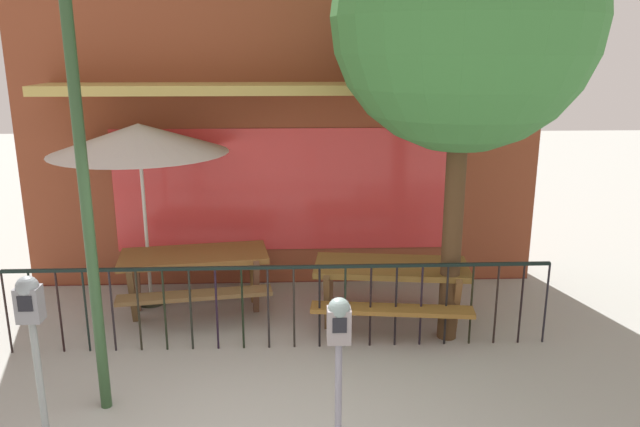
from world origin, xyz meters
TOP-DOWN VIEW (x-y plane):
  - pub_storefront at (0.00, 4.22)m, footprint 7.07×1.33m
  - patio_fence_front at (0.00, 2.01)m, footprint 5.96×0.04m
  - picnic_table_left at (-1.10, 3.03)m, footprint 1.98×1.61m
  - picnic_table_right at (1.29, 2.53)m, footprint 1.96×1.57m
  - patio_umbrella at (-1.73, 3.32)m, footprint 2.18×2.18m
  - parking_meter_near at (0.49, 0.00)m, footprint 0.18×0.17m
  - parking_meter_far at (-1.85, 0.12)m, footprint 0.18×0.17m
  - street_tree at (1.91, 2.18)m, footprint 2.74×2.74m
  - street_lamp at (-1.62, 0.90)m, footprint 0.28×0.28m

SIDE VIEW (x-z plane):
  - picnic_table_left at x=-1.10m, z-range 0.21..1.01m
  - picnic_table_right at x=1.29m, z-range 0.21..1.01m
  - patio_fence_front at x=0.00m, z-range 0.18..1.14m
  - parking_meter_near at x=0.49m, z-range 0.39..1.82m
  - parking_meter_far at x=-1.85m, z-range 0.44..2.03m
  - patio_umbrella at x=-1.73m, z-range 0.99..3.34m
  - pub_storefront at x=0.00m, z-range -0.01..4.83m
  - street_lamp at x=-1.62m, z-range 0.62..4.77m
  - street_tree at x=1.91m, z-range 1.07..5.98m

